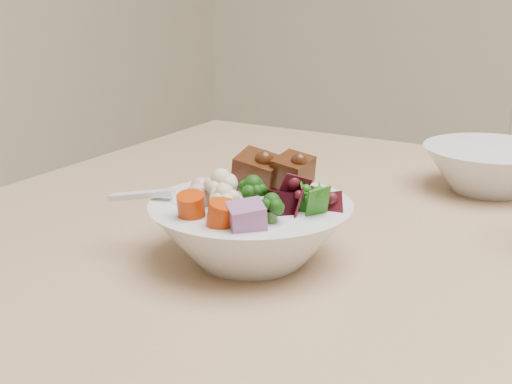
% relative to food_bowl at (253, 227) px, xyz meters
% --- Properties ---
extents(food_bowl, '(0.19, 0.19, 0.10)m').
position_rel_food_bowl_xyz_m(food_bowl, '(0.00, 0.00, 0.00)').
color(food_bowl, silver).
rests_on(food_bowl, dining_table).
extents(soup_spoon, '(0.10, 0.04, 0.02)m').
position_rel_food_bowl_xyz_m(soup_spoon, '(-0.07, -0.02, 0.02)').
color(soup_spoon, silver).
rests_on(soup_spoon, food_bowl).
extents(side_bowl, '(0.17, 0.17, 0.06)m').
position_rel_food_bowl_xyz_m(side_bowl, '(0.17, 0.33, -0.00)').
color(side_bowl, silver).
rests_on(side_bowl, dining_table).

